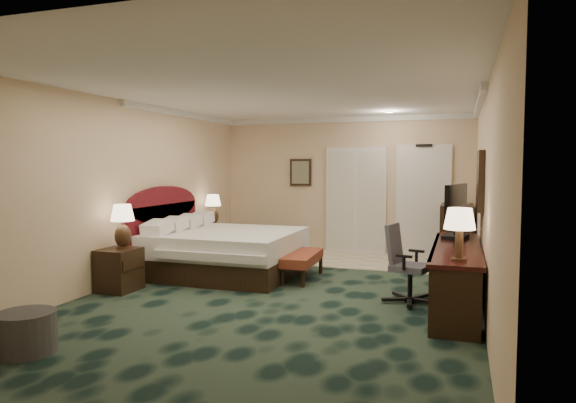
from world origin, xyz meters
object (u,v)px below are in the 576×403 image
(nightstand_near, at_px, (119,270))
(desk, at_px, (456,277))
(desk_chair, at_px, (410,264))
(nightstand_far, at_px, (215,240))
(lamp_near, at_px, (123,226))
(minibar, at_px, (457,234))
(bed, at_px, (227,252))
(lamp_far, at_px, (213,210))
(tv, at_px, (456,211))
(ottoman, at_px, (26,333))
(bed_bench, at_px, (302,266))

(nightstand_near, height_order, desk, desk)
(nightstand_near, distance_m, desk_chair, 3.95)
(desk_chair, bearing_deg, nightstand_far, 163.81)
(lamp_near, bearing_deg, minibar, 39.40)
(nightstand_near, height_order, nightstand_far, nightstand_far)
(bed, bearing_deg, nightstand_near, -121.95)
(minibar, bearing_deg, lamp_far, -170.07)
(nightstand_far, bearing_deg, desk_chair, -30.08)
(nightstand_far, bearing_deg, lamp_far, -120.27)
(bed, relative_size, tv, 2.31)
(ottoman, bearing_deg, tv, 43.86)
(bed_bench, distance_m, ottoman, 4.08)
(lamp_near, relative_size, ottoman, 1.14)
(nightstand_near, distance_m, minibar, 5.74)
(nightstand_near, xyz_separation_m, tv, (4.42, 1.32, 0.83))
(desk, height_order, tv, tv)
(bed, height_order, lamp_near, lamp_near)
(bed, relative_size, ottoman, 4.06)
(tv, bearing_deg, nightstand_near, -149.75)
(ottoman, height_order, minibar, minibar)
(bed, xyz_separation_m, desk_chair, (2.95, -0.84, 0.15))
(desk_chair, bearing_deg, bed, 177.96)
(lamp_near, relative_size, minibar, 0.59)
(ottoman, bearing_deg, lamp_near, 105.40)
(lamp_near, bearing_deg, tv, 16.12)
(nightstand_near, distance_m, desk, 4.49)
(nightstand_far, bearing_deg, lamp_near, -89.42)
(bed, distance_m, minibar, 4.10)
(ottoman, xyz_separation_m, desk_chair, (3.21, 2.93, 0.30))
(desk_chair, distance_m, minibar, 3.04)
(ottoman, bearing_deg, minibar, 57.74)
(lamp_far, height_order, desk_chair, lamp_far)
(desk_chair, bearing_deg, nightstand_near, -156.53)
(bed, relative_size, lamp_near, 3.55)
(lamp_far, bearing_deg, desk_chair, -29.66)
(lamp_far, relative_size, ottoman, 1.08)
(desk, xyz_separation_m, minibar, (-0.02, 3.02, 0.15))
(nightstand_near, height_order, ottoman, nightstand_near)
(desk, bearing_deg, minibar, 90.45)
(bed, bearing_deg, ottoman, -93.89)
(bed, relative_size, desk, 0.83)
(bed, xyz_separation_m, lamp_near, (-0.90, -1.45, 0.55))
(bed_bench, height_order, minibar, minibar)
(bed, bearing_deg, desk_chair, -15.93)
(nightstand_far, relative_size, tv, 0.65)
(lamp_near, distance_m, minibar, 5.68)
(lamp_near, height_order, bed_bench, lamp_near)
(nightstand_far, xyz_separation_m, desk, (4.43, -2.28, 0.07))
(nightstand_far, xyz_separation_m, bed_bench, (2.19, -1.40, -0.10))
(bed_bench, relative_size, minibar, 1.14)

